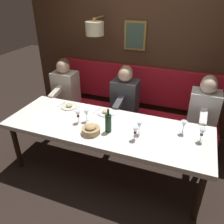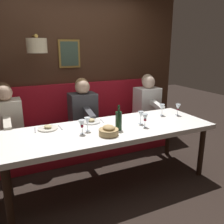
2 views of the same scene
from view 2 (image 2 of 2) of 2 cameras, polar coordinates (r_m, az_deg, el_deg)
name	(u,v)px [view 2 (image 2 of 2)]	position (r m, az deg, el deg)	size (l,w,h in m)	color
ground_plane	(110,182)	(3.17, -0.61, -16.57)	(12.00, 12.00, 0.00)	black
dining_table	(109,133)	(2.87, -0.64, -5.05)	(0.90, 2.57, 0.74)	white
banquette_bench	(87,141)	(3.81, -6.21, -7.08)	(0.52, 2.77, 0.45)	red
back_wall_panel	(73,66)	(4.07, -9.47, 10.86)	(0.59, 3.97, 2.90)	#422819
diner_nearest	(147,99)	(4.10, 8.58, 3.15)	(0.60, 0.40, 0.79)	white
diner_near	(83,106)	(3.60, -7.10, 1.46)	(0.60, 0.40, 0.79)	#3D3D42
diner_middle	(6,114)	(3.44, -24.32, -0.52)	(0.60, 0.40, 0.79)	beige
place_setting_0	(91,121)	(3.06, -5.05, -2.26)	(0.24, 0.33, 0.05)	silver
place_setting_1	(48,128)	(2.90, -15.32, -3.75)	(0.24, 0.32, 0.05)	silver
wine_glass_0	(141,115)	(2.98, 7.03, -0.71)	(0.07, 0.07, 0.16)	silver
wine_glass_1	(87,121)	(2.73, -6.00, -2.27)	(0.07, 0.07, 0.16)	silver
wine_glass_2	(145,118)	(2.88, 8.05, -1.39)	(0.07, 0.07, 0.16)	silver
wine_glass_3	(178,107)	(3.46, 15.72, 1.09)	(0.07, 0.07, 0.16)	silver
wine_glass_4	(82,124)	(2.64, -7.32, -2.93)	(0.07, 0.07, 0.16)	silver
wine_glass_5	(162,107)	(3.40, 12.09, 1.12)	(0.07, 0.07, 0.16)	silver
wine_bottle	(119,120)	(2.75, 1.63, -2.05)	(0.08, 0.08, 0.30)	#19381E
bread_bowl	(109,131)	(2.61, -0.82, -4.63)	(0.22, 0.22, 0.12)	tan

